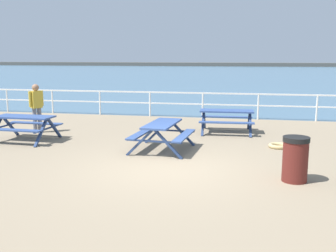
{
  "coord_description": "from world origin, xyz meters",
  "views": [
    {
      "loc": [
        1.75,
        -8.67,
        2.59
      ],
      "look_at": [
        -0.19,
        1.12,
        0.8
      ],
      "focal_mm": 41.76,
      "sensor_mm": 36.0,
      "label": 1
    }
  ],
  "objects_px": {
    "picnic_table_near_right": "(227,116)",
    "picnic_table_mid_centre": "(25,122)",
    "visitor": "(36,105)",
    "litter_bin": "(295,159)",
    "picnic_table_near_left": "(162,130)"
  },
  "relations": [
    {
      "from": "picnic_table_near_right",
      "to": "visitor",
      "type": "xyz_separation_m",
      "value": [
        -6.36,
        -1.23,
        0.36
      ]
    },
    {
      "from": "picnic_table_near_right",
      "to": "picnic_table_mid_centre",
      "type": "distance_m",
      "value": 6.56
    },
    {
      "from": "picnic_table_near_right",
      "to": "visitor",
      "type": "bearing_deg",
      "value": -171.73
    },
    {
      "from": "picnic_table_mid_centre",
      "to": "litter_bin",
      "type": "height_order",
      "value": "litter_bin"
    },
    {
      "from": "picnic_table_near_left",
      "to": "visitor",
      "type": "height_order",
      "value": "visitor"
    },
    {
      "from": "picnic_table_mid_centre",
      "to": "visitor",
      "type": "relative_size",
      "value": 1.12
    },
    {
      "from": "picnic_table_near_left",
      "to": "picnic_table_mid_centre",
      "type": "distance_m",
      "value": 4.45
    },
    {
      "from": "litter_bin",
      "to": "picnic_table_near_right",
      "type": "bearing_deg",
      "value": 108.19
    },
    {
      "from": "visitor",
      "to": "litter_bin",
      "type": "xyz_separation_m",
      "value": [
        8.03,
        -3.84,
        -0.47
      ]
    },
    {
      "from": "picnic_table_near_left",
      "to": "picnic_table_mid_centre",
      "type": "bearing_deg",
      "value": 89.09
    },
    {
      "from": "visitor",
      "to": "picnic_table_mid_centre",
      "type": "bearing_deg",
      "value": 134.41
    },
    {
      "from": "picnic_table_near_right",
      "to": "litter_bin",
      "type": "bearing_deg",
      "value": -74.48
    },
    {
      "from": "picnic_table_near_right",
      "to": "visitor",
      "type": "relative_size",
      "value": 1.13
    },
    {
      "from": "picnic_table_mid_centre",
      "to": "litter_bin",
      "type": "xyz_separation_m",
      "value": [
        7.71,
        -2.54,
        -0.1
      ]
    },
    {
      "from": "picnic_table_near_left",
      "to": "picnic_table_near_right",
      "type": "xyz_separation_m",
      "value": [
        1.62,
        2.93,
        0.0
      ]
    }
  ]
}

